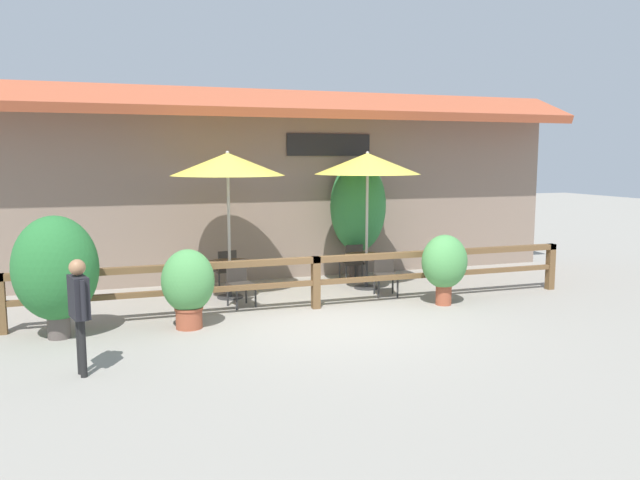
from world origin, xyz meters
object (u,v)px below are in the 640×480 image
potted_plant_entrance_palm (188,284)px  potted_plant_broad_leaf (444,263)px  chair_near_streetside (240,281)px  chair_middle_wallside (352,261)px  pedestrian (79,301)px  dining_table_near (230,269)px  chair_middle_streetside (385,272)px  potted_plant_tall_tropical (56,269)px  patio_umbrella_near (228,164)px  patio_umbrella_middle (367,164)px  potted_plant_small_flowering (358,207)px  dining_table_middle (366,262)px  chair_near_wallside (225,268)px

potted_plant_entrance_palm → potted_plant_broad_leaf: size_ratio=0.98×
chair_near_streetside → chair_middle_wallside: bearing=12.7°
pedestrian → dining_table_near: bearing=130.1°
chair_middle_streetside → potted_plant_tall_tropical: 6.06m
chair_middle_wallside → potted_plant_entrance_palm: (-3.87, -2.65, 0.25)m
potted_plant_tall_tropical → patio_umbrella_near: bearing=32.1°
dining_table_near → patio_umbrella_middle: 3.51m
potted_plant_broad_leaf → pedestrian: bearing=-163.2°
potted_plant_small_flowering → potted_plant_tall_tropical: bearing=-153.8°
dining_table_middle → potted_plant_small_flowering: (0.29, 1.18, 1.04)m
chair_near_wallside → potted_plant_small_flowering: potted_plant_small_flowering is taller
patio_umbrella_near → dining_table_near: 2.02m
potted_plant_tall_tropical → chair_middle_wallside: bearing=23.8°
patio_umbrella_middle → chair_middle_streetside: patio_umbrella_middle is taller
pedestrian → chair_middle_streetside: bearing=102.9°
dining_table_middle → dining_table_near: bearing=179.3°
pedestrian → chair_middle_wallside: bearing=114.1°
chair_middle_wallside → potted_plant_small_flowering: potted_plant_small_flowering is taller
chair_middle_streetside → pedestrian: size_ratio=0.57×
chair_near_streetside → pedestrian: 4.02m
chair_middle_wallside → potted_plant_broad_leaf: size_ratio=0.64×
potted_plant_small_flowering → dining_table_middle: bearing=-103.7°
potted_plant_entrance_palm → potted_plant_tall_tropical: bearing=177.6°
potted_plant_entrance_palm → dining_table_middle: bearing=26.1°
patio_umbrella_near → chair_near_streetside: 2.24m
chair_near_streetside → potted_plant_tall_tropical: bearing=-173.5°
chair_middle_wallside → patio_umbrella_middle: bearing=91.2°
dining_table_near → pedestrian: bearing=-124.7°
chair_near_streetside → potted_plant_tall_tropical: potted_plant_tall_tropical is taller
dining_table_near → potted_plant_tall_tropical: (-2.97, -1.87, 0.49)m
patio_umbrella_near → chair_near_wallside: bearing=87.1°
dining_table_near → potted_plant_entrance_palm: potted_plant_entrance_palm is taller
patio_umbrella_middle → potted_plant_entrance_palm: patio_umbrella_middle is taller
patio_umbrella_middle → potted_plant_broad_leaf: patio_umbrella_middle is taller
chair_near_streetside → chair_middle_wallside: 3.13m
patio_umbrella_near → potted_plant_broad_leaf: 4.48m
potted_plant_tall_tropical → patio_umbrella_middle: bearing=17.4°
chair_near_streetside → chair_middle_streetside: bearing=-15.3°
patio_umbrella_middle → pedestrian: (-5.45, -3.69, -1.64)m
chair_middle_streetside → potted_plant_broad_leaf: size_ratio=0.64×
chair_middle_streetside → pedestrian: pedestrian is taller
patio_umbrella_near → chair_near_streetside: size_ratio=3.39×
patio_umbrella_near → patio_umbrella_middle: (2.87, -0.03, 0.00)m
dining_table_middle → chair_near_wallside: bearing=165.0°
potted_plant_tall_tropical → chair_near_wallside: bearing=40.7°
dining_table_near → chair_near_wallside: bearing=87.1°
dining_table_near → pedestrian: pedestrian is taller
patio_umbrella_middle → dining_table_near: bearing=179.3°
dining_table_middle → patio_umbrella_near: bearing=179.3°
potted_plant_small_flowering → pedestrian: bearing=-139.7°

